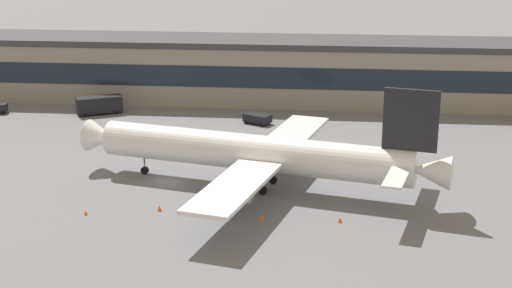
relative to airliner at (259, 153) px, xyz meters
name	(u,v)px	position (x,y,z in m)	size (l,w,h in m)	color
ground_plane	(168,181)	(-13.10, 1.26, -4.99)	(600.00, 600.00, 0.00)	slate
terminal_building	(220,69)	(-13.10, 51.19, 1.34)	(186.58, 15.11, 12.62)	gray
airliner	(259,153)	(0.00, 0.00, 0.00)	(51.51, 44.49, 15.33)	white
fuel_truck	(98,104)	(-34.15, 37.19, -3.11)	(8.74, 6.37, 3.35)	black
pushback_tractor	(257,118)	(-3.74, 33.46, -3.94)	(5.46, 4.56, 1.75)	black
traffic_cone_0	(86,213)	(-20.60, -12.00, -4.69)	(0.47, 0.47, 0.59)	#F2590C
traffic_cone_1	(340,220)	(10.98, -11.18, -4.64)	(0.55, 0.55, 0.69)	#F2590C
traffic_cone_2	(159,208)	(-11.74, -9.72, -4.62)	(0.59, 0.59, 0.74)	#F2590C
traffic_cone_3	(261,216)	(1.30, -11.11, -4.62)	(0.59, 0.59, 0.74)	#F2590C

